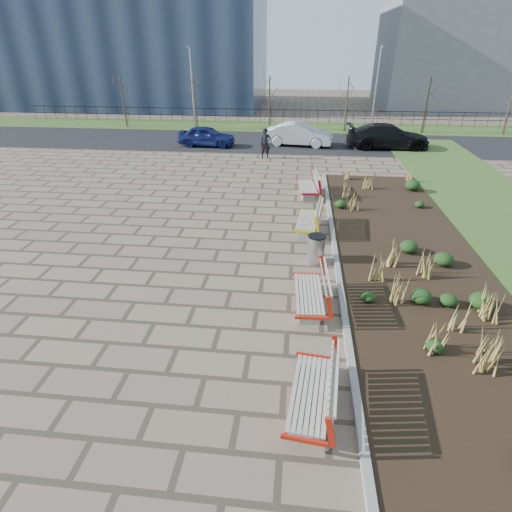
# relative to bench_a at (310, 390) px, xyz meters

# --- Properties ---
(ground) EXTENTS (120.00, 120.00, 0.00)m
(ground) POSITION_rel_bench_a_xyz_m (-3.00, 1.43, -0.50)
(ground) COLOR #73644F
(ground) RESTS_ON ground
(planting_bed) EXTENTS (4.50, 18.00, 0.10)m
(planting_bed) POSITION_rel_bench_a_xyz_m (3.25, 6.43, -0.45)
(planting_bed) COLOR black
(planting_bed) RESTS_ON ground
(planting_curb) EXTENTS (0.16, 18.00, 0.15)m
(planting_curb) POSITION_rel_bench_a_xyz_m (0.92, 6.43, -0.42)
(planting_curb) COLOR gray
(planting_curb) RESTS_ON ground
(grass_verge_far) EXTENTS (80.00, 5.00, 0.04)m
(grass_verge_far) POSITION_rel_bench_a_xyz_m (-3.00, 29.43, -0.48)
(grass_verge_far) COLOR #33511E
(grass_verge_far) RESTS_ON ground
(road) EXTENTS (80.00, 7.00, 0.02)m
(road) POSITION_rel_bench_a_xyz_m (-3.00, 23.43, -0.49)
(road) COLOR black
(road) RESTS_ON ground
(bench_a) EXTENTS (1.12, 2.19, 1.00)m
(bench_a) POSITION_rel_bench_a_xyz_m (0.00, 0.00, 0.00)
(bench_a) COLOR red
(bench_a) RESTS_ON ground
(bench_b) EXTENTS (1.00, 2.14, 1.00)m
(bench_b) POSITION_rel_bench_a_xyz_m (0.00, 3.37, 0.00)
(bench_b) COLOR red
(bench_b) RESTS_ON ground
(bench_c) EXTENTS (1.13, 2.19, 1.00)m
(bench_c) POSITION_rel_bench_a_xyz_m (0.00, 8.30, 0.00)
(bench_c) COLOR #D3BB0B
(bench_c) RESTS_ON ground
(bench_d) EXTENTS (1.15, 2.19, 1.00)m
(bench_d) POSITION_rel_bench_a_xyz_m (0.00, 12.27, 0.00)
(bench_d) COLOR #A80B1A
(bench_d) RESTS_ON ground
(litter_bin) EXTENTS (0.54, 0.54, 0.92)m
(litter_bin) POSITION_rel_bench_a_xyz_m (0.25, 5.89, -0.04)
(litter_bin) COLOR #B2B2B7
(litter_bin) RESTS_ON ground
(pedestrian) EXTENTS (0.71, 0.52, 1.79)m
(pedestrian) POSITION_rel_bench_a_xyz_m (-2.50, 18.88, 0.39)
(pedestrian) COLOR black
(pedestrian) RESTS_ON ground
(car_blue) EXTENTS (3.90, 1.75, 1.30)m
(car_blue) POSITION_rel_bench_a_xyz_m (-6.75, 21.69, 0.17)
(car_blue) COLOR navy
(car_blue) RESTS_ON road
(car_silver) EXTENTS (4.68, 2.16, 1.49)m
(car_silver) POSITION_rel_bench_a_xyz_m (-0.53, 22.53, 0.26)
(car_silver) COLOR #B0B3B8
(car_silver) RESTS_ON road
(car_black) EXTENTS (5.45, 2.39, 1.56)m
(car_black) POSITION_rel_bench_a_xyz_m (5.32, 22.37, 0.30)
(car_black) COLOR black
(car_black) RESTS_ON road
(tree_a) EXTENTS (1.40, 1.40, 4.00)m
(tree_a) POSITION_rel_bench_a_xyz_m (-15.00, 27.93, 1.54)
(tree_a) COLOR #4C3D2D
(tree_a) RESTS_ON grass_verge_far
(tree_b) EXTENTS (1.40, 1.40, 4.00)m
(tree_b) POSITION_rel_bench_a_xyz_m (-9.00, 27.93, 1.54)
(tree_b) COLOR #4C3D2D
(tree_b) RESTS_ON grass_verge_far
(tree_c) EXTENTS (1.40, 1.40, 4.00)m
(tree_c) POSITION_rel_bench_a_xyz_m (-3.00, 27.93, 1.54)
(tree_c) COLOR #4C3D2D
(tree_c) RESTS_ON grass_verge_far
(tree_d) EXTENTS (1.40, 1.40, 4.00)m
(tree_d) POSITION_rel_bench_a_xyz_m (3.00, 27.93, 1.54)
(tree_d) COLOR #4C3D2D
(tree_d) RESTS_ON grass_verge_far
(tree_e) EXTENTS (1.40, 1.40, 4.00)m
(tree_e) POSITION_rel_bench_a_xyz_m (9.00, 27.93, 1.54)
(tree_e) COLOR #4C3D2D
(tree_e) RESTS_ON grass_verge_far
(tree_f) EXTENTS (1.40, 1.40, 4.00)m
(tree_f) POSITION_rel_bench_a_xyz_m (15.00, 27.93, 1.54)
(tree_f) COLOR #4C3D2D
(tree_f) RESTS_ON grass_verge_far
(lamp_west) EXTENTS (0.24, 0.60, 6.00)m
(lamp_west) POSITION_rel_bench_a_xyz_m (-9.00, 27.43, 2.54)
(lamp_west) COLOR gray
(lamp_west) RESTS_ON grass_verge_far
(lamp_east) EXTENTS (0.24, 0.60, 6.00)m
(lamp_east) POSITION_rel_bench_a_xyz_m (5.00, 27.43, 2.54)
(lamp_east) COLOR gray
(lamp_east) RESTS_ON grass_verge_far
(railing_fence) EXTENTS (44.00, 0.10, 1.20)m
(railing_fence) POSITION_rel_bench_a_xyz_m (-3.00, 30.93, 0.14)
(railing_fence) COLOR black
(railing_fence) RESTS_ON grass_verge_far
(building_glass) EXTENTS (40.00, 14.00, 15.00)m
(building_glass) POSITION_rel_bench_a_xyz_m (-25.00, 41.43, 7.00)
(building_glass) COLOR #192338
(building_glass) RESTS_ON ground
(building_grey) EXTENTS (18.00, 12.00, 10.00)m
(building_grey) POSITION_rel_bench_a_xyz_m (17.00, 43.43, 4.50)
(building_grey) COLOR slate
(building_grey) RESTS_ON ground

